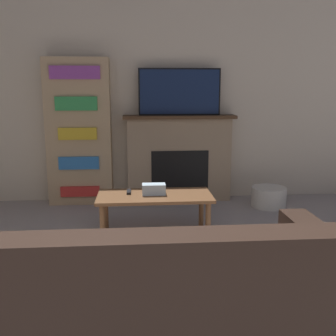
% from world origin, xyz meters
% --- Properties ---
extents(wall_back, '(6.89, 0.06, 2.70)m').
position_xyz_m(wall_back, '(0.00, 3.89, 1.35)').
color(wall_back, beige).
rests_on(wall_back, ground_plane).
extents(fireplace, '(1.39, 0.28, 1.08)m').
position_xyz_m(fireplace, '(0.34, 3.75, 0.55)').
color(fireplace, tan).
rests_on(fireplace, ground_plane).
extents(tv, '(1.00, 0.03, 0.57)m').
position_xyz_m(tv, '(0.34, 3.73, 1.37)').
color(tv, black).
rests_on(tv, fireplace).
extents(couch, '(2.08, 0.97, 0.91)m').
position_xyz_m(couch, '(-0.24, 0.54, 0.31)').
color(couch, black).
rests_on(couch, ground_plane).
extents(coffee_table, '(1.08, 0.51, 0.42)m').
position_xyz_m(coffee_table, '(-0.03, 2.48, 0.37)').
color(coffee_table, brown).
rests_on(coffee_table, ground_plane).
extents(tissue_box, '(0.22, 0.12, 0.10)m').
position_xyz_m(tissue_box, '(-0.03, 2.50, 0.47)').
color(tissue_box, silver).
rests_on(tissue_box, coffee_table).
extents(remote_control, '(0.04, 0.15, 0.02)m').
position_xyz_m(remote_control, '(-0.27, 2.57, 0.43)').
color(remote_control, black).
rests_on(remote_control, coffee_table).
extents(bookshelf, '(0.77, 0.29, 1.76)m').
position_xyz_m(bookshelf, '(-0.89, 3.73, 0.88)').
color(bookshelf, tan).
rests_on(bookshelf, ground_plane).
extents(storage_basket, '(0.41, 0.41, 0.24)m').
position_xyz_m(storage_basket, '(1.39, 3.37, 0.12)').
color(storage_basket, silver).
rests_on(storage_basket, ground_plane).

